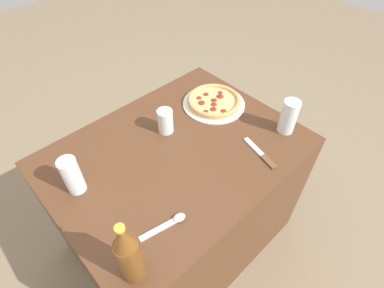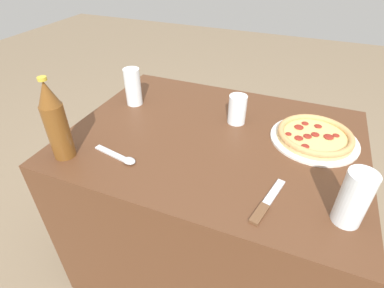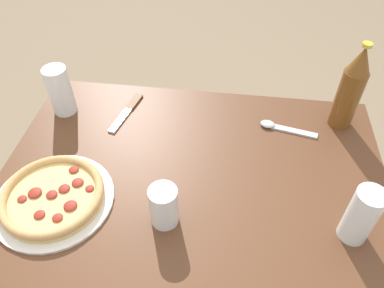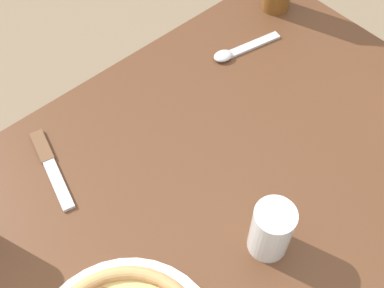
% 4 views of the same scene
% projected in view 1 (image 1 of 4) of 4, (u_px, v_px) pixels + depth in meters
% --- Properties ---
extents(ground_plane, '(8.00, 8.00, 0.00)m').
position_uv_depth(ground_plane, '(181.00, 233.00, 1.76)').
color(ground_plane, '#847056').
extents(table, '(1.03, 0.78, 0.72)m').
position_uv_depth(table, '(179.00, 199.00, 1.50)').
color(table, '#56331E').
rests_on(table, ground_plane).
extents(pizza_veggie, '(0.30, 0.30, 0.04)m').
position_uv_depth(pizza_veggie, '(214.00, 101.00, 1.44)').
color(pizza_veggie, silver).
rests_on(pizza_veggie, table).
extents(glass_lemonade, '(0.07, 0.07, 0.11)m').
position_uv_depth(glass_lemonade, '(165.00, 122.00, 1.29)').
color(glass_lemonade, white).
rests_on(glass_lemonade, table).
extents(glass_orange_juice, '(0.07, 0.07, 0.15)m').
position_uv_depth(glass_orange_juice, '(72.00, 176.00, 1.05)').
color(glass_orange_juice, white).
rests_on(glass_orange_juice, table).
extents(glass_cola, '(0.07, 0.07, 0.16)m').
position_uv_depth(glass_cola, '(288.00, 118.00, 1.27)').
color(glass_cola, white).
rests_on(glass_cola, table).
extents(beer_bottle, '(0.07, 0.07, 0.27)m').
position_uv_depth(beer_bottle, '(129.00, 254.00, 0.80)').
color(beer_bottle, brown).
rests_on(beer_bottle, table).
extents(knife, '(0.07, 0.19, 0.01)m').
position_uv_depth(knife, '(261.00, 154.00, 1.22)').
color(knife, brown).
rests_on(knife, table).
extents(spoon, '(0.17, 0.06, 0.02)m').
position_uv_depth(spoon, '(171.00, 223.00, 1.00)').
color(spoon, silver).
rests_on(spoon, table).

